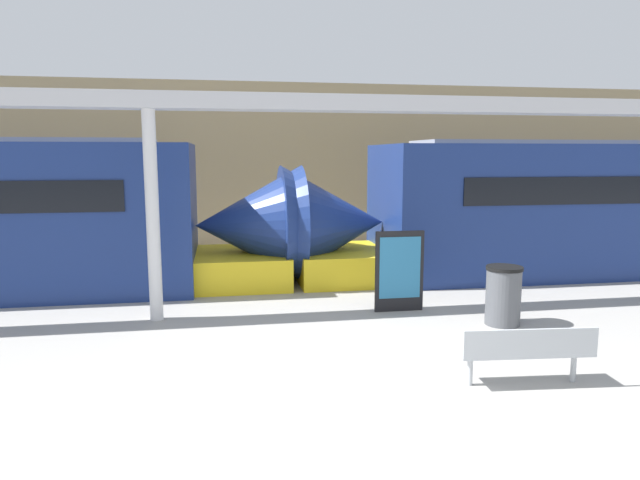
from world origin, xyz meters
TOP-DOWN VIEW (x-y plane):
  - ground_plane at (0.00, 0.00)m, footprint 60.00×60.00m
  - station_wall at (0.00, 11.51)m, footprint 56.00×0.20m
  - bench_near at (1.93, 0.44)m, footprint 1.72×0.58m
  - trash_bin at (2.92, 2.92)m, footprint 0.61×0.61m
  - poster_board at (1.44, 4.04)m, footprint 0.91×0.07m
  - support_column_near at (-2.91, 4.22)m, footprint 0.23×0.23m
  - canopy_beam at (-2.91, 4.22)m, footprint 28.00×0.60m

SIDE VIEW (x-z plane):
  - ground_plane at x=0.00m, z-range 0.00..0.00m
  - bench_near at x=1.93m, z-range 0.09..0.86m
  - trash_bin at x=2.92m, z-range 0.00..1.01m
  - poster_board at x=1.44m, z-range 0.01..1.50m
  - support_column_near at x=-2.91m, z-range 0.00..3.61m
  - station_wall at x=0.00m, z-range 0.00..5.00m
  - canopy_beam at x=-2.91m, z-range 3.61..3.89m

